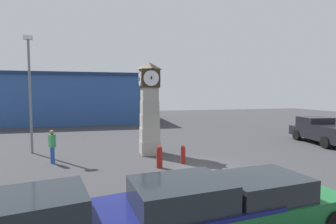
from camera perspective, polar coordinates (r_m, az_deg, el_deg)
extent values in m
plane|color=#38383A|center=(13.28, 7.10, -11.88)|extent=(82.37, 82.37, 0.00)
cube|color=#9C978C|center=(15.98, -4.01, -7.64)|extent=(1.13, 1.13, 0.79)
cube|color=#A09B91|center=(15.84, -4.02, -4.82)|extent=(1.08, 1.08, 0.79)
cube|color=#9D988E|center=(15.74, -4.03, -1.96)|extent=(1.03, 1.03, 0.79)
cube|color=#9C978C|center=(15.67, -4.05, 0.93)|extent=(0.98, 0.98, 0.79)
cube|color=#9D988E|center=(15.65, -4.06, 3.83)|extent=(0.94, 0.94, 0.79)
cube|color=#2D2316|center=(15.67, -4.08, 7.27)|extent=(1.08, 1.08, 1.08)
cylinder|color=white|center=(16.22, -4.47, 7.16)|extent=(0.89, 0.04, 0.89)
cube|color=black|center=(16.25, -4.48, 7.15)|extent=(0.06, 0.10, 0.20)
cube|color=black|center=(16.25, -4.48, 7.15)|extent=(0.04, 0.33, 0.15)
cylinder|color=white|center=(15.12, -3.67, 7.38)|extent=(0.89, 0.04, 0.89)
cube|color=black|center=(15.09, -3.65, 7.39)|extent=(0.06, 0.19, 0.14)
cube|color=black|center=(15.09, -3.65, 7.39)|extent=(0.04, 0.29, 0.23)
cylinder|color=white|center=(15.79, -2.06, 7.25)|extent=(0.04, 0.89, 0.89)
cube|color=black|center=(15.80, -1.96, 7.25)|extent=(0.17, 0.06, 0.17)
cube|color=black|center=(15.80, -1.96, 7.25)|extent=(0.08, 0.04, 0.34)
cylinder|color=white|center=(15.57, -6.13, 7.27)|extent=(0.04, 0.89, 0.89)
cube|color=black|center=(15.57, -6.23, 7.27)|extent=(0.18, 0.06, 0.16)
cube|color=black|center=(15.57, -6.23, 7.27)|extent=(0.13, 0.04, 0.33)
pyramid|color=#2D2316|center=(15.73, -4.10, 10.00)|extent=(1.14, 1.14, 0.42)
cylinder|color=maroon|center=(13.78, 3.30, -9.52)|extent=(0.24, 0.24, 0.81)
sphere|color=maroon|center=(13.69, 3.30, -7.73)|extent=(0.22, 0.22, 0.22)
cylinder|color=maroon|center=(13.01, -1.88, -10.07)|extent=(0.30, 0.30, 0.92)
sphere|color=maroon|center=(12.90, -1.88, -7.89)|extent=(0.27, 0.27, 0.27)
cube|color=#1E2328|center=(6.21, -29.11, -18.40)|extent=(2.66, 2.09, 0.64)
cylinder|color=black|center=(7.51, -14.48, -22.36)|extent=(0.67, 0.33, 0.64)
cube|color=navy|center=(6.88, 5.18, -22.08)|extent=(4.22, 2.26, 0.70)
cube|color=#1E2328|center=(6.49, 2.67, -17.32)|extent=(2.39, 1.94, 0.62)
cylinder|color=black|center=(8.27, 10.70, -19.73)|extent=(0.66, 0.28, 0.64)
cylinder|color=black|center=(7.40, -7.74, -22.67)|extent=(0.66, 0.28, 0.64)
cube|color=#19602D|center=(8.07, 21.35, -18.62)|extent=(4.19, 2.18, 0.60)
cube|color=#1E2328|center=(7.67, 19.72, -15.01)|extent=(2.36, 1.88, 0.59)
cylinder|color=black|center=(9.55, 23.58, -16.66)|extent=(0.66, 0.28, 0.64)
cylinder|color=black|center=(8.48, 32.24, -19.67)|extent=(0.66, 0.28, 0.64)
cylinder|color=black|center=(8.13, 9.86, -20.14)|extent=(0.66, 0.28, 0.64)
cube|color=black|center=(22.06, 30.65, -4.15)|extent=(2.78, 5.43, 0.70)
cube|color=black|center=(22.69, 29.32, -1.98)|extent=(2.19, 2.08, 0.80)
cube|color=black|center=(21.19, 32.41, -3.09)|extent=(2.44, 3.12, 0.36)
cylinder|color=black|center=(22.79, 26.28, -4.51)|extent=(0.39, 0.83, 0.80)
cylinder|color=black|center=(23.91, 30.21, -4.26)|extent=(0.39, 0.83, 0.80)
cylinder|color=black|center=(20.29, 31.11, -5.70)|extent=(0.39, 0.83, 0.80)
cylinder|color=#264CA5|center=(15.11, -23.97, -8.54)|extent=(0.14, 0.14, 0.87)
cylinder|color=#264CA5|center=(14.93, -23.70, -8.68)|extent=(0.14, 0.14, 0.87)
cube|color=#338C4C|center=(14.87, -23.92, -5.75)|extent=(0.40, 0.47, 0.65)
sphere|color=#8C664C|center=(14.81, -23.97, -4.06)|extent=(0.24, 0.24, 0.24)
cylinder|color=slate|center=(17.81, -27.80, 2.87)|extent=(0.14, 0.14, 6.82)
cube|color=silver|center=(18.11, -28.18, 14.11)|extent=(0.50, 0.24, 0.24)
cube|color=#2D5193|center=(36.17, -19.96, 2.58)|extent=(17.43, 12.16, 5.67)
cube|color=navy|center=(36.23, -20.08, 7.31)|extent=(17.96, 12.52, 0.30)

